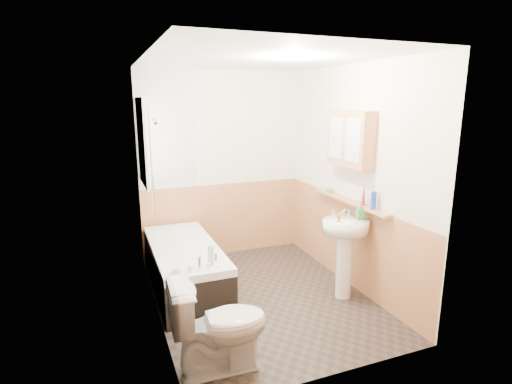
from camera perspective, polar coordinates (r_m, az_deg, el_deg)
floor at (r=4.54m, az=0.71°, el=-14.70°), size 2.80×2.80×0.00m
ceiling at (r=4.05m, az=0.82°, el=18.52°), size 2.80×2.80×0.00m
wall_back at (r=5.43m, az=-4.87°, el=3.77°), size 2.20×0.02×2.50m
wall_front at (r=2.90m, az=11.36°, el=-4.43°), size 2.20×0.02×2.50m
wall_left at (r=3.85m, az=-14.74°, el=-0.34°), size 0.02×2.80×2.50m
wall_right at (r=4.64m, az=13.57°, el=1.93°), size 0.02×2.80×2.50m
wainscot_right at (r=4.82m, az=12.88°, el=-6.87°), size 0.01×2.80×1.00m
wainscot_front at (r=3.22m, az=10.53°, el=-17.20°), size 2.20×0.01×1.00m
wainscot_back at (r=5.57m, az=-4.66°, el=-3.90°), size 2.20×0.01×1.00m
tile_cladding_left at (r=3.85m, az=-14.42°, el=-0.32°), size 0.01×2.80×2.50m
tile_return_back at (r=5.19m, az=-12.68°, el=8.66°), size 0.75×0.01×1.50m
window at (r=4.72m, az=-15.86°, el=6.89°), size 0.03×0.79×0.99m
bathtub at (r=4.67m, az=-10.12°, el=-10.37°), size 0.70×1.67×0.66m
shower_riser at (r=4.15m, az=-14.65°, el=5.84°), size 0.10×0.08×1.14m
toilet at (r=3.31m, az=-5.25°, el=-18.47°), size 0.80×0.47×0.76m
sink at (r=4.40m, az=12.62°, el=-7.02°), size 0.52×0.42×0.99m
pine_shelf at (r=4.60m, az=13.14°, el=-1.29°), size 0.10×1.35×0.03m
medicine_cabinet at (r=4.47m, az=13.34°, el=7.39°), size 0.17×0.67×0.60m
foam_can at (r=4.25m, az=16.44°, el=-1.17°), size 0.07×0.07×0.19m
green_bottle at (r=4.37m, az=15.12°, el=-0.32°), size 0.05×0.05×0.24m
black_jar at (r=4.93m, az=10.50°, el=0.20°), size 0.09×0.09×0.05m
soap_bottle at (r=4.35m, az=14.68°, el=-3.33°), size 0.11×0.18×0.08m
clear_bottle at (r=4.19m, az=11.75°, el=-3.72°), size 0.04×0.04×0.09m
blue_gel at (r=3.98m, az=-6.46°, el=-9.01°), size 0.06×0.05×0.20m
cream_jar at (r=3.88m, az=-11.30°, el=-10.96°), size 0.09×0.09×0.05m
orange_bottle at (r=4.11m, az=-5.74°, el=-9.19°), size 0.03×0.03×0.08m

